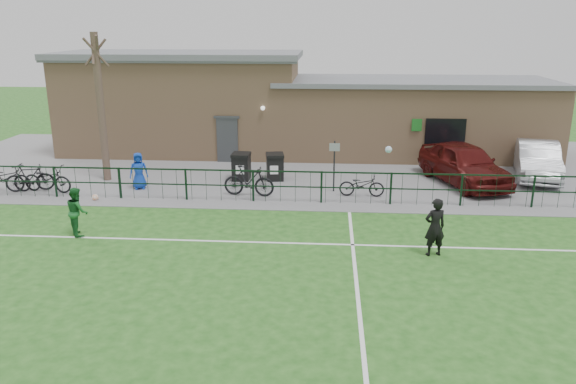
# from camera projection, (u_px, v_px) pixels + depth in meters

# --- Properties ---
(ground) EXTENTS (90.00, 90.00, 0.00)m
(ground) POSITION_uv_depth(u_px,v_px,m) (272.00, 308.00, 12.98)
(ground) COLOR #1F5017
(ground) RESTS_ON ground
(paving_strip) EXTENTS (34.00, 13.00, 0.02)m
(paving_strip) POSITION_uv_depth(u_px,v_px,m) (301.00, 166.00, 25.86)
(paving_strip) COLOR slate
(paving_strip) RESTS_ON ground
(pitch_line_touch) EXTENTS (28.00, 0.10, 0.01)m
(pitch_line_touch) POSITION_uv_depth(u_px,v_px,m) (294.00, 204.00, 20.42)
(pitch_line_touch) COLOR white
(pitch_line_touch) RESTS_ON ground
(pitch_line_mid) EXTENTS (28.00, 0.10, 0.01)m
(pitch_line_mid) POSITION_uv_depth(u_px,v_px,m) (286.00, 243.00, 16.79)
(pitch_line_mid) COLOR white
(pitch_line_mid) RESTS_ON ground
(pitch_line_perp) EXTENTS (0.10, 16.00, 0.01)m
(pitch_line_perp) POSITION_uv_depth(u_px,v_px,m) (359.00, 311.00, 12.84)
(pitch_line_perp) COLOR white
(pitch_line_perp) RESTS_ON ground
(perimeter_fence) EXTENTS (28.00, 0.10, 1.20)m
(perimeter_fence) POSITION_uv_depth(u_px,v_px,m) (294.00, 187.00, 20.44)
(perimeter_fence) COLOR black
(perimeter_fence) RESTS_ON ground
(bare_tree) EXTENTS (0.30, 0.30, 6.00)m
(bare_tree) POSITION_uv_depth(u_px,v_px,m) (101.00, 109.00, 22.69)
(bare_tree) COLOR #4A382D
(bare_tree) RESTS_ON ground
(wheelie_bin_left) EXTENTS (0.72, 0.81, 1.05)m
(wheelie_bin_left) POSITION_uv_depth(u_px,v_px,m) (241.00, 167.00, 23.40)
(wheelie_bin_left) COLOR black
(wheelie_bin_left) RESTS_ON paving_strip
(wheelie_bin_right) EXTENTS (0.80, 0.87, 1.03)m
(wheelie_bin_right) POSITION_uv_depth(u_px,v_px,m) (275.00, 168.00, 23.42)
(wheelie_bin_right) COLOR black
(wheelie_bin_right) RESTS_ON paving_strip
(sign_post) EXTENTS (0.07, 0.07, 2.00)m
(sign_post) POSITION_uv_depth(u_px,v_px,m) (334.00, 166.00, 21.64)
(sign_post) COLOR black
(sign_post) RESTS_ON paving_strip
(car_maroon) EXTENTS (3.44, 5.30, 1.68)m
(car_maroon) POSITION_uv_depth(u_px,v_px,m) (464.00, 164.00, 22.72)
(car_maroon) COLOR #490E0D
(car_maroon) RESTS_ON paving_strip
(car_silver) EXTENTS (2.64, 4.86, 1.52)m
(car_silver) POSITION_uv_depth(u_px,v_px,m) (537.00, 160.00, 23.64)
(car_silver) COLOR #ADAFB5
(car_silver) RESTS_ON paving_strip
(bicycle_a) EXTENTS (2.03, 0.73, 1.06)m
(bicycle_a) POSITION_uv_depth(u_px,v_px,m) (6.00, 178.00, 21.81)
(bicycle_a) COLOR black
(bicycle_a) RESTS_ON paving_strip
(bicycle_b) EXTENTS (1.86, 1.06, 1.08)m
(bicycle_b) POSITION_uv_depth(u_px,v_px,m) (30.00, 178.00, 21.78)
(bicycle_b) COLOR black
(bicycle_b) RESTS_ON paving_strip
(bicycle_c) EXTENTS (2.09, 0.99, 1.05)m
(bicycle_c) POSITION_uv_depth(u_px,v_px,m) (47.00, 179.00, 21.68)
(bicycle_c) COLOR black
(bicycle_c) RESTS_ON paving_strip
(bicycle_d) EXTENTS (1.99, 0.76, 1.17)m
(bicycle_d) POSITION_uv_depth(u_px,v_px,m) (249.00, 181.00, 21.18)
(bicycle_d) COLOR black
(bicycle_d) RESTS_ON paving_strip
(bicycle_e) EXTENTS (1.71, 0.65, 0.89)m
(bicycle_e) POSITION_uv_depth(u_px,v_px,m) (362.00, 185.00, 21.16)
(bicycle_e) COLOR black
(bicycle_e) RESTS_ON paving_strip
(spectator_child) EXTENTS (0.82, 0.67, 1.45)m
(spectator_child) POSITION_uv_depth(u_px,v_px,m) (139.00, 171.00, 22.07)
(spectator_child) COLOR #123CAC
(spectator_child) RESTS_ON paving_strip
(goalkeeper_kick) EXTENTS (1.53, 3.33, 2.51)m
(goalkeeper_kick) POSITION_uv_depth(u_px,v_px,m) (434.00, 225.00, 15.75)
(goalkeeper_kick) COLOR black
(goalkeeper_kick) RESTS_ON ground
(outfield_player) EXTENTS (0.89, 0.93, 1.52)m
(outfield_player) POSITION_uv_depth(u_px,v_px,m) (77.00, 211.00, 17.28)
(outfield_player) COLOR #1C6228
(outfield_player) RESTS_ON ground
(ball_ground) EXTENTS (0.24, 0.24, 0.24)m
(ball_ground) POSITION_uv_depth(u_px,v_px,m) (95.00, 197.00, 20.81)
(ball_ground) COLOR white
(ball_ground) RESTS_ON ground
(clubhouse) EXTENTS (24.25, 5.40, 4.96)m
(clubhouse) POSITION_uv_depth(u_px,v_px,m) (287.00, 108.00, 28.15)
(clubhouse) COLOR tan
(clubhouse) RESTS_ON ground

